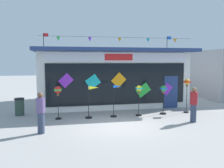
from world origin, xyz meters
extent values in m
plane|color=#9E9B99|center=(0.00, 0.00, 0.00)|extent=(80.00, 80.00, 0.00)
cube|color=silver|center=(0.86, 6.15, 1.74)|extent=(9.29, 5.86, 3.47)
cube|color=navy|center=(0.86, 5.69, 3.57)|extent=(9.69, 6.78, 0.20)
cube|color=silver|center=(0.86, 3.18, 3.15)|extent=(8.55, 0.08, 0.55)
cube|color=red|center=(0.86, 3.15, 3.15)|extent=(1.67, 0.04, 0.39)
cube|color=black|center=(0.86, 3.19, 1.57)|extent=(8.36, 0.06, 2.44)
cube|color=navy|center=(4.20, 3.18, 1.00)|extent=(0.90, 0.07, 2.00)
cube|color=purple|center=(-2.19, 3.13, 1.83)|extent=(0.87, 0.03, 0.86)
cube|color=#19B7BC|center=(-0.67, 3.13, 1.74)|extent=(0.93, 0.03, 0.91)
cube|color=orange|center=(0.86, 3.13, 1.80)|extent=(0.93, 0.03, 0.93)
cube|color=green|center=(2.38, 3.13, 1.17)|extent=(0.99, 0.03, 0.93)
cube|color=purple|center=(3.90, 3.13, 1.19)|extent=(0.75, 0.03, 0.78)
cylinder|color=black|center=(0.86, 2.91, 4.26)|extent=(8.92, 0.01, 0.01)
cone|color=green|center=(-2.56, 2.91, 4.12)|extent=(0.20, 0.20, 0.22)
cone|color=purple|center=(-0.85, 2.91, 4.12)|extent=(0.20, 0.20, 0.22)
cone|color=orange|center=(0.86, 2.91, 4.12)|extent=(0.20, 0.20, 0.22)
cone|color=#19B7BC|center=(2.57, 2.91, 4.12)|extent=(0.20, 0.20, 0.22)
cone|color=orange|center=(4.27, 2.91, 4.12)|extent=(0.20, 0.20, 0.22)
cylinder|color=black|center=(-3.54, 6.15, 4.22)|extent=(0.04, 0.04, 1.09)
cube|color=red|center=(-3.38, 6.15, 4.64)|extent=(0.32, 0.02, 0.22)
cylinder|color=black|center=(5.25, 6.15, 4.20)|extent=(0.04, 0.04, 1.06)
cube|color=blue|center=(5.41, 6.15, 4.62)|extent=(0.32, 0.02, 0.22)
cylinder|color=black|center=(-2.63, 1.65, 0.03)|extent=(0.30, 0.30, 0.06)
cylinder|color=black|center=(-2.63, 1.65, 0.66)|extent=(0.03, 0.03, 1.31)
sphere|color=red|center=(-2.63, 1.65, 1.49)|extent=(0.36, 0.36, 0.36)
cube|color=green|center=(-2.63, 1.65, 1.49)|extent=(0.36, 0.36, 0.08)
cube|color=brown|center=(-2.63, 1.65, 1.25)|extent=(0.10, 0.10, 0.10)
cylinder|color=black|center=(-1.11, 1.55, 0.03)|extent=(0.36, 0.36, 0.06)
cylinder|color=black|center=(-1.11, 1.55, 0.78)|extent=(0.03, 0.03, 1.57)
cone|color=yellow|center=(-0.84, 1.55, 1.57)|extent=(0.56, 0.24, 0.20)
cylinder|color=blue|center=(-1.11, 1.55, 1.57)|extent=(0.03, 0.16, 0.16)
cylinder|color=black|center=(0.20, 1.56, 0.03)|extent=(0.33, 0.33, 0.06)
cylinder|color=black|center=(0.20, 1.56, 0.80)|extent=(0.03, 0.03, 1.61)
cone|color=blue|center=(0.41, 1.56, 1.61)|extent=(0.44, 0.21, 0.17)
cylinder|color=blue|center=(0.20, 1.56, 1.61)|extent=(0.03, 0.16, 0.16)
cylinder|color=black|center=(1.57, 1.52, 0.03)|extent=(0.32, 0.32, 0.06)
cylinder|color=black|center=(1.57, 1.52, 0.66)|extent=(0.03, 0.03, 1.33)
sphere|color=yellow|center=(1.57, 1.52, 1.48)|extent=(0.31, 0.31, 0.31)
cube|color=#19B7BC|center=(1.57, 1.52, 1.48)|extent=(0.32, 0.32, 0.07)
cube|color=brown|center=(1.57, 1.52, 1.27)|extent=(0.10, 0.10, 0.10)
cylinder|color=black|center=(3.03, 1.65, 0.03)|extent=(0.35, 0.35, 0.06)
cylinder|color=black|center=(3.03, 1.65, 0.63)|extent=(0.03, 0.03, 1.26)
sphere|color=green|center=(3.03, 1.65, 1.43)|extent=(0.33, 0.33, 0.33)
cube|color=blue|center=(3.03, 1.65, 1.43)|extent=(0.34, 0.34, 0.07)
cube|color=brown|center=(3.03, 1.65, 1.20)|extent=(0.10, 0.10, 0.10)
cylinder|color=black|center=(4.47, 1.72, 0.03)|extent=(0.29, 0.29, 0.06)
cylinder|color=black|center=(4.47, 1.72, 0.80)|extent=(0.03, 0.03, 1.61)
sphere|color=orange|center=(4.47, 1.72, 1.76)|extent=(0.31, 0.31, 0.31)
cube|color=red|center=(4.47, 1.72, 1.76)|extent=(0.32, 0.32, 0.07)
cube|color=brown|center=(4.47, 1.72, 1.55)|extent=(0.10, 0.10, 0.10)
cylinder|color=#333D56|center=(-3.29, -0.67, 0.43)|extent=(0.28, 0.28, 0.86)
cylinder|color=#604C7F|center=(-3.29, -0.67, 1.16)|extent=(0.34, 0.34, 0.60)
sphere|color=brown|center=(-3.29, -0.67, 1.57)|extent=(0.22, 0.22, 0.22)
cylinder|color=#333D56|center=(3.71, -0.29, 0.43)|extent=(0.28, 0.28, 0.86)
cylinder|color=maroon|center=(3.71, -0.29, 1.16)|extent=(0.34, 0.34, 0.60)
sphere|color=#8C6647|center=(3.71, -0.29, 1.57)|extent=(0.22, 0.22, 0.22)
cube|color=purple|center=(3.81, -0.12, 1.19)|extent=(0.30, 0.26, 0.38)
cylinder|color=#2D4238|center=(-4.68, 2.98, 0.43)|extent=(0.48, 0.48, 0.86)
cylinder|color=black|center=(-4.68, 2.98, 0.90)|extent=(0.52, 0.52, 0.08)
cube|color=#99999E|center=(11.51, 8.03, 1.88)|extent=(6.26, 8.06, 3.75)
camera|label=1|loc=(-2.49, -10.63, 2.93)|focal=38.81mm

